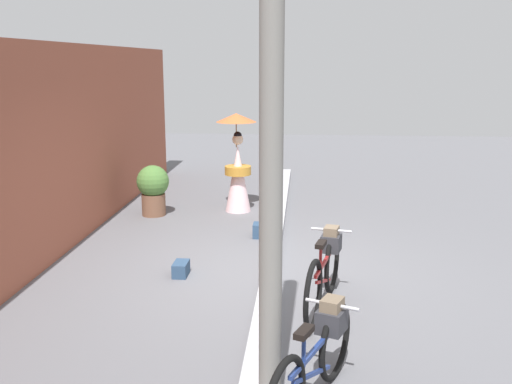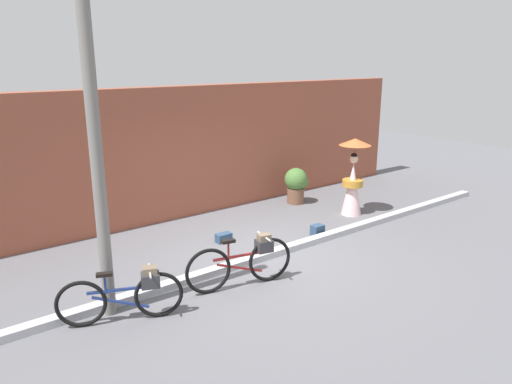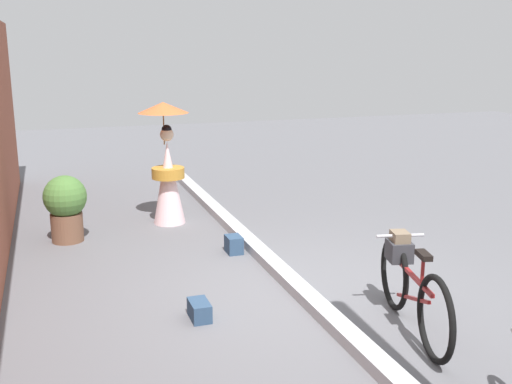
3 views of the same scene
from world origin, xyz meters
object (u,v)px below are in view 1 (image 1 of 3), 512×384
bicycle_near_officer (325,269)px  bicycle_far_side (317,356)px  person_with_parasol (238,164)px  utility_pole (271,113)px  backpack_spare (181,269)px  backpack_on_pavement (260,230)px  potted_plant_by_door (154,187)px

bicycle_near_officer → bicycle_far_side: bicycle_near_officer is taller
bicycle_far_side → person_with_parasol: (6.26, 1.36, 0.48)m
utility_pole → person_with_parasol: bearing=8.7°
backpack_spare → utility_pole: bearing=-155.4°
bicycle_near_officer → person_with_parasol: bearing=19.1°
person_with_parasol → utility_pole: (-6.39, -0.98, 1.50)m
backpack_on_pavement → bicycle_near_officer: bearing=-160.2°
bicycle_near_officer → potted_plant_by_door: (3.86, 2.98, 0.07)m
bicycle_near_officer → utility_pole: size_ratio=0.38×
bicycle_far_side → backpack_spare: size_ratio=5.18×
backpack_on_pavement → utility_pole: size_ratio=0.05×
utility_pole → bicycle_near_officer: bearing=-13.5°
bicycle_far_side → potted_plant_by_door: bearing=26.0°
person_with_parasol → backpack_on_pavement: person_with_parasol is taller
person_with_parasol → potted_plant_by_door: 1.60m
backpack_on_pavement → backpack_spare: size_ratio=0.82×
backpack_on_pavement → backpack_spare: (-1.79, 0.90, -0.02)m
person_with_parasol → potted_plant_by_door: size_ratio=1.98×
person_with_parasol → utility_pole: utility_pole is taller
bicycle_near_officer → potted_plant_by_door: size_ratio=1.97×
bicycle_far_side → potted_plant_by_door: (5.83, 2.85, 0.10)m
bicycle_near_officer → backpack_on_pavement: bicycle_near_officer is taller
bicycle_near_officer → person_with_parasol: (4.29, 1.49, 0.45)m
bicycle_near_officer → utility_pole: bearing=166.5°
backpack_spare → bicycle_near_officer: bearing=-114.3°
bicycle_far_side → utility_pole: utility_pole is taller
bicycle_far_side → person_with_parasol: person_with_parasol is taller
bicycle_far_side → backpack_on_pavement: (4.60, 0.82, -0.30)m
backpack_spare → utility_pole: 3.96m
backpack_on_pavement → bicycle_far_side: bearing=-169.9°
bicycle_far_side → backpack_on_pavement: size_ratio=6.28×
backpack_on_pavement → utility_pole: (-4.73, -0.44, 2.28)m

